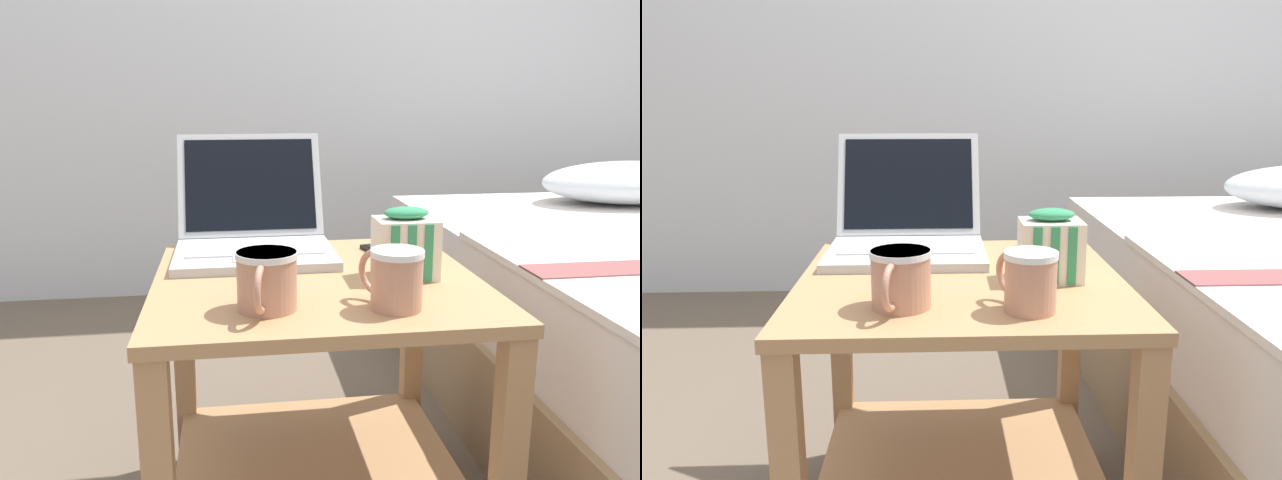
% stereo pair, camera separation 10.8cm
% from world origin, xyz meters
% --- Properties ---
extents(bedside_table, '(0.59, 0.58, 0.53)m').
position_xyz_m(bedside_table, '(0.00, 0.00, 0.34)').
color(bedside_table, tan).
rests_on(bedside_table, ground_plane).
extents(laptop, '(0.32, 0.35, 0.24)m').
position_xyz_m(laptop, '(-0.11, 0.20, 0.58)').
color(laptop, '#B7BABC').
rests_on(laptop, bedside_table).
extents(mug_front_left, '(0.09, 0.11, 0.09)m').
position_xyz_m(mug_front_left, '(0.10, -0.19, 0.58)').
color(mug_front_left, tan).
rests_on(mug_front_left, bedside_table).
extents(mug_front_right, '(0.10, 0.14, 0.09)m').
position_xyz_m(mug_front_right, '(-0.10, -0.17, 0.58)').
color(mug_front_right, tan).
rests_on(mug_front_right, bedside_table).
extents(snack_bag, '(0.11, 0.09, 0.13)m').
position_xyz_m(snack_bag, '(0.16, -0.02, 0.59)').
color(snack_bag, silver).
rests_on(snack_bag, bedside_table).
extents(cell_phone, '(0.12, 0.17, 0.01)m').
position_xyz_m(cell_phone, '(0.18, 0.14, 0.53)').
color(cell_phone, black).
rests_on(cell_phone, bedside_table).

